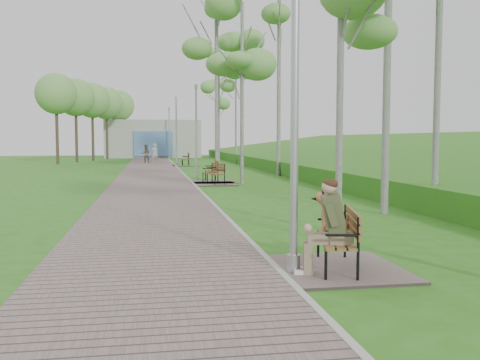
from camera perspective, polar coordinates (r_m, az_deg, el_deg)
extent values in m
plane|color=#296613|center=(8.20, 3.56, -9.21)|extent=(120.00, 120.00, 0.00)
cube|color=#685854|center=(29.33, -9.40, 0.55)|extent=(3.50, 67.00, 0.04)
cube|color=#999993|center=(29.38, -5.98, 0.60)|extent=(0.10, 67.00, 0.05)
cube|color=#3E7E29|center=(31.07, 16.88, 0.59)|extent=(14.00, 70.00, 1.60)
cube|color=#9E9E99|center=(58.77, -9.26, 4.34)|extent=(10.00, 5.00, 4.00)
cube|color=#4F76B0|center=(56.17, -9.24, 3.83)|extent=(4.00, 0.20, 2.60)
cube|color=#685854|center=(8.12, 10.47, -9.27)|extent=(1.82, 2.02, 0.04)
cube|color=brown|center=(8.01, 10.18, -6.27)|extent=(0.80, 1.58, 0.04)
cube|color=brown|center=(7.99, 11.94, -4.34)|extent=(0.40, 1.48, 0.33)
cube|color=#685854|center=(23.02, -2.74, -0.42)|extent=(1.85, 2.05, 0.04)
cube|color=brown|center=(22.98, -2.87, 0.68)|extent=(0.84, 1.61, 0.04)
cube|color=brown|center=(23.05, -2.30, 1.38)|extent=(0.43, 1.50, 0.34)
cube|color=#685854|center=(24.05, -2.96, -0.22)|extent=(1.98, 2.20, 0.04)
cube|color=brown|center=(24.01, -3.09, 0.91)|extent=(0.58, 1.68, 0.04)
cube|color=brown|center=(24.01, -2.46, 1.63)|extent=(0.13, 1.65, 0.36)
cube|color=#685854|center=(39.56, -5.78, 1.54)|extent=(1.94, 2.15, 0.04)
cube|color=brown|center=(39.54, -5.86, 2.21)|extent=(0.53, 1.63, 0.04)
cube|color=brown|center=(39.54, -5.48, 2.64)|extent=(0.09, 1.61, 0.35)
cylinder|color=#A2A5AB|center=(7.74, 5.72, -8.95)|extent=(0.19, 0.19, 0.29)
cylinder|color=#A2A5AB|center=(7.55, 5.85, 7.85)|extent=(0.11, 0.11, 4.77)
cylinder|color=#A2A5AB|center=(26.65, -4.67, 0.46)|extent=(0.18, 0.18, 0.27)
cylinder|color=#A2A5AB|center=(26.59, -4.70, 5.00)|extent=(0.11, 0.11, 4.48)
cylinder|color=#A2A5AB|center=(26.72, -4.73, 9.90)|extent=(0.16, 0.16, 0.22)
cylinder|color=#A2A5AB|center=(41.75, -6.77, 1.86)|extent=(0.20, 0.20, 0.30)
cylinder|color=#A2A5AB|center=(41.72, -6.80, 5.13)|extent=(0.12, 0.12, 5.06)
cylinder|color=#A2A5AB|center=(41.83, -6.83, 8.67)|extent=(0.18, 0.18, 0.25)
cylinder|color=#A2A5AB|center=(55.54, -7.53, 2.46)|extent=(0.20, 0.20, 0.30)
cylinder|color=#A2A5AB|center=(55.51, -7.55, 4.92)|extent=(0.12, 0.12, 5.08)
cylinder|color=#A2A5AB|center=(55.60, -7.58, 7.59)|extent=(0.18, 0.18, 0.25)
imported|color=white|center=(45.58, -9.09, 2.86)|extent=(0.68, 0.56, 1.60)
imported|color=gray|center=(44.23, -10.03, 2.76)|extent=(0.77, 0.61, 1.54)
cylinder|color=silver|center=(14.57, 15.53, 16.87)|extent=(0.20, 0.20, 10.25)
cylinder|color=silver|center=(11.17, 10.64, 10.97)|extent=(0.16, 0.16, 6.45)
cylinder|color=silver|center=(14.62, 20.42, 13.70)|extent=(0.15, 0.15, 8.74)
cylinder|color=silver|center=(23.27, 0.22, 9.14)|extent=(0.18, 0.18, 7.75)
ellipsoid|color=#6EA851|center=(23.61, 0.23, 15.15)|extent=(2.54, 2.54, 3.41)
cylinder|color=silver|center=(28.74, 4.18, 11.64)|extent=(0.21, 0.21, 11.17)
ellipsoid|color=#6EA851|center=(29.42, 4.22, 18.56)|extent=(2.97, 2.97, 4.92)
cylinder|color=silver|center=(30.48, -2.52, 9.90)|extent=(0.21, 0.21, 9.77)
ellipsoid|color=#6EA851|center=(30.94, -2.54, 15.67)|extent=(2.98, 2.98, 4.30)
cylinder|color=silver|center=(34.43, 0.14, 7.82)|extent=(0.19, 0.19, 8.05)
ellipsoid|color=#6EA851|center=(34.68, 0.14, 12.07)|extent=(2.69, 2.69, 3.54)
cylinder|color=silver|center=(37.29, -2.31, 8.31)|extent=(0.18, 0.18, 9.03)
ellipsoid|color=#6EA851|center=(37.60, -2.32, 12.71)|extent=(2.57, 2.57, 3.98)
cylinder|color=silver|center=(43.07, -0.45, 8.19)|extent=(0.19, 0.19, 9.65)
ellipsoid|color=#6EA851|center=(43.38, -0.45, 12.26)|extent=(2.80, 2.80, 4.25)
cylinder|color=silver|center=(55.82, -2.41, 6.64)|extent=(0.17, 0.17, 8.37)
ellipsoid|color=#6EA851|center=(55.99, -2.42, 9.38)|extent=(2.43, 2.43, 3.68)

